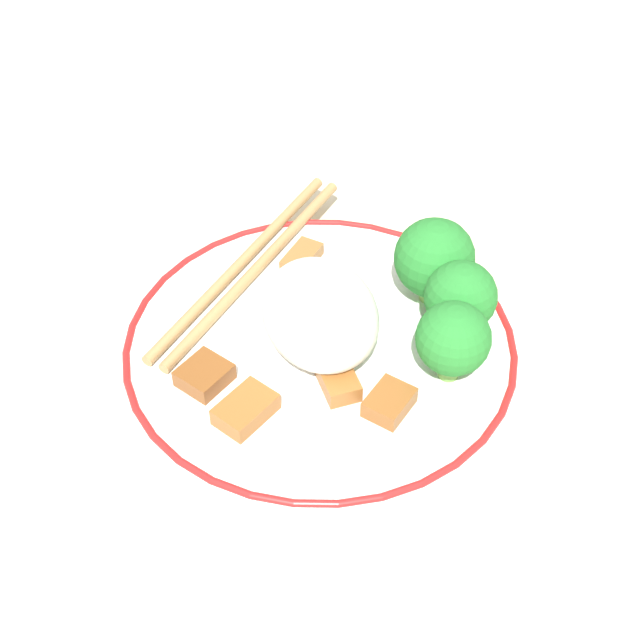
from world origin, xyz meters
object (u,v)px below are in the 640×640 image
broccoli_back_left (453,339)px  broccoli_back_right (434,259)px  plate (320,349)px  broccoli_back_center (460,298)px  chopsticks (249,265)px

broccoli_back_left → broccoli_back_right: broccoli_back_right is taller
plate → broccoli_back_center: (-0.02, -0.09, 0.04)m
plate → chopsticks: chopsticks is taller
broccoli_back_left → plate: bearing=54.2°
broccoli_back_left → broccoli_back_center: size_ratio=0.96×
broccoli_back_left → chopsticks: bearing=36.4°
broccoli_back_right → chopsticks: bearing=60.9°
broccoli_back_right → chopsticks: 0.13m
plate → broccoli_back_center: 0.10m
plate → chopsticks: bearing=18.9°
plate → broccoli_back_right: 0.10m
broccoli_back_left → chopsticks: (0.13, 0.10, -0.03)m
broccoli_back_left → broccoli_back_center: bearing=-29.0°
broccoli_back_left → broccoli_back_right: 0.07m
plate → chopsticks: size_ratio=1.51×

